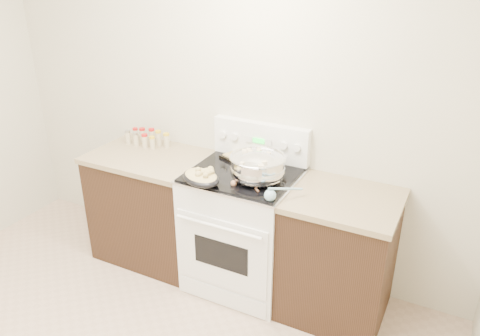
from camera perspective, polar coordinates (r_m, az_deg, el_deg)
The scene contains 10 objects.
room_shell at distance 2.21m, azimuth -25.12°, elevation 5.17°, with size 4.10×3.60×2.75m.
counter_left at distance 3.94m, azimuth -10.44°, elevation -4.52°, with size 0.93×0.67×0.92m.
counter_right at distance 3.35m, azimuth 11.88°, elevation -10.42°, with size 0.73×0.67×0.92m.
kitchen_range at distance 3.53m, azimuth 0.41°, elevation -7.21°, with size 0.78×0.73×1.22m.
mixing_bowl at distance 3.18m, azimuth 2.17°, elevation 0.02°, with size 0.49×0.49×0.23m.
roasting_pan at distance 3.15m, azimuth -4.75°, elevation -1.08°, with size 0.37×0.32×0.11m.
baking_sheet at distance 3.50m, azimuth 1.19°, elevation 1.15°, with size 0.47×0.40×0.06m.
wooden_spoon at distance 3.14m, azimuth 0.01°, elevation -1.83°, with size 0.23×0.20×0.04m.
blue_ladle at distance 2.95m, azimuth 3.93°, elevation -3.25°, with size 0.19×0.22×0.10m.
spice_jars at distance 3.92m, azimuth -11.25°, elevation 3.62°, with size 0.38×0.15×0.13m.
Camera 1 is at (1.69, -1.26, 2.35)m, focal length 35.00 mm.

